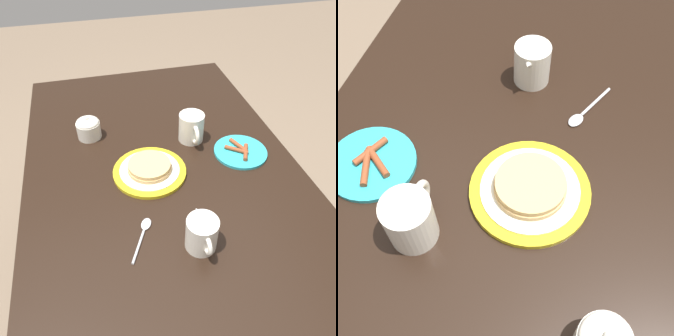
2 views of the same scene
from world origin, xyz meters
TOP-DOWN VIEW (x-y plane):
  - ground_plane at (0.00, 0.00)m, footprint 8.00×8.00m
  - dining_table at (0.00, 0.00)m, footprint 1.49×0.89m
  - pancake_plate at (-0.02, -0.05)m, footprint 0.24×0.24m
  - side_plate_bacon at (-0.05, 0.28)m, footprint 0.18×0.18m
  - coffee_mug at (-0.16, 0.13)m, footprint 0.12×0.09m
  - creamer_pitcher at (0.28, 0.02)m, footprint 0.13×0.08m
  - sugar_bowl at (-0.27, -0.22)m, footprint 0.09×0.09m
  - spoon at (0.20, -0.11)m, footprint 0.14×0.08m

SIDE VIEW (x-z plane):
  - ground_plane at x=0.00m, z-range 0.00..0.00m
  - dining_table at x=0.00m, z-range 0.27..1.05m
  - spoon at x=0.20m, z-range 0.78..0.78m
  - side_plate_bacon at x=-0.05m, z-range 0.77..0.80m
  - pancake_plate at x=-0.02m, z-range 0.77..0.81m
  - sugar_bowl at x=-0.27m, z-range 0.77..0.86m
  - creamer_pitcher at x=0.28m, z-range 0.78..0.88m
  - coffee_mug at x=-0.16m, z-range 0.78..0.88m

